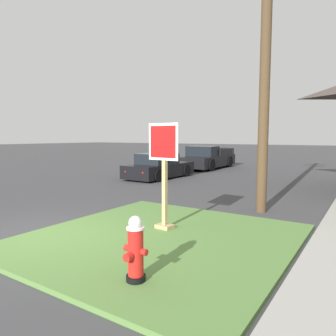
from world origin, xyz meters
name	(u,v)px	position (x,y,z in m)	size (l,w,h in m)	color
ground_plane	(40,238)	(0.00, 0.00, 0.00)	(160.00, 160.00, 0.00)	#3D3D3F
grass_corner_patch	(160,238)	(2.16, 1.24, 0.04)	(4.99, 5.23, 0.08)	#567F3D
fire_hydrant	(135,250)	(3.00, -0.57, 0.52)	(0.38, 0.34, 0.93)	black
stop_sign	(164,176)	(1.92, 1.76, 1.23)	(0.79, 0.31, 2.30)	tan
manhole_cover	(159,209)	(0.59, 3.50, 0.01)	(0.70, 0.70, 0.02)	black
parked_sedan_black	(159,167)	(-3.39, 9.22, 0.54)	(1.90, 4.10, 1.25)	black
pickup_truck_black	(207,159)	(-3.52, 14.94, 0.62)	(2.28, 5.27, 1.48)	black
utility_pole	(266,42)	(3.14, 4.79, 4.58)	(1.64, 0.28, 8.75)	#4C3823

